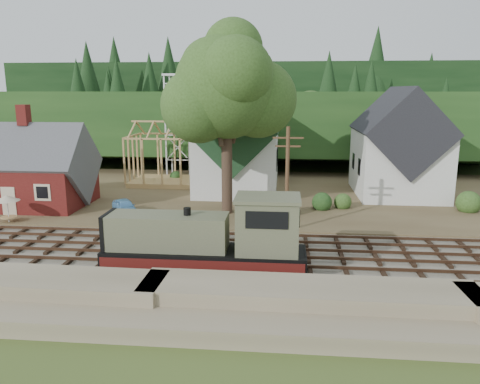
# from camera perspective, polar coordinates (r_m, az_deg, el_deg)

# --- Properties ---
(ground) EXTENTS (140.00, 140.00, 0.00)m
(ground) POSITION_cam_1_polar(r_m,az_deg,el_deg) (30.96, -7.55, -7.67)
(ground) COLOR #384C1E
(ground) RESTS_ON ground
(embankment) EXTENTS (64.00, 5.00, 1.60)m
(embankment) POSITION_cam_1_polar(r_m,az_deg,el_deg) (23.43, -12.31, -14.67)
(embankment) COLOR #7F7259
(embankment) RESTS_ON ground
(railroad_bed) EXTENTS (64.00, 11.00, 0.16)m
(railroad_bed) POSITION_cam_1_polar(r_m,az_deg,el_deg) (30.93, -7.55, -7.53)
(railroad_bed) COLOR #726B5B
(railroad_bed) RESTS_ON ground
(village_flat) EXTENTS (64.00, 26.00, 0.30)m
(village_flat) POSITION_cam_1_polar(r_m,az_deg,el_deg) (47.95, -2.79, -0.21)
(village_flat) COLOR brown
(village_flat) RESTS_ON ground
(hillside) EXTENTS (70.00, 28.96, 12.74)m
(hillside) POSITION_cam_1_polar(r_m,az_deg,el_deg) (71.43, -0.05, 3.83)
(hillside) COLOR #1E3F19
(hillside) RESTS_ON ground
(ridge) EXTENTS (80.00, 20.00, 12.00)m
(ridge) POSITION_cam_1_polar(r_m,az_deg,el_deg) (87.23, 0.96, 5.37)
(ridge) COLOR black
(ridge) RESTS_ON ground
(depot) EXTENTS (10.80, 7.41, 9.00)m
(depot) POSITION_cam_1_polar(r_m,az_deg,el_deg) (46.01, -24.30, 2.07)
(depot) COLOR #521412
(depot) RESTS_ON village_flat
(church) EXTENTS (8.40, 15.17, 13.00)m
(church) POSITION_cam_1_polar(r_m,az_deg,el_deg) (48.54, -0.21, 5.98)
(church) COLOR silver
(church) RESTS_ON village_flat
(farmhouse) EXTENTS (8.40, 10.80, 10.60)m
(farmhouse) POSITION_cam_1_polar(r_m,az_deg,el_deg) (48.98, 18.75, 5.02)
(farmhouse) COLOR silver
(farmhouse) RESTS_ON village_flat
(timber_frame) EXTENTS (8.20, 6.20, 6.99)m
(timber_frame) POSITION_cam_1_polar(r_m,az_deg,el_deg) (52.42, -8.72, 4.20)
(timber_frame) COLOR tan
(timber_frame) RESTS_ON village_flat
(lattice_tower) EXTENTS (3.20, 3.20, 12.12)m
(lattice_tower) POSITION_cam_1_polar(r_m,az_deg,el_deg) (57.75, -7.48, 11.71)
(lattice_tower) COLOR silver
(lattice_tower) RESTS_ON village_flat
(big_tree) EXTENTS (10.90, 8.40, 14.70)m
(big_tree) POSITION_cam_1_polar(r_m,az_deg,el_deg) (38.68, -1.39, 11.85)
(big_tree) COLOR #38281E
(big_tree) RESTS_ON village_flat
(telegraph_pole_near) EXTENTS (2.20, 0.28, 8.00)m
(telegraph_pole_near) POSITION_cam_1_polar(r_m,az_deg,el_deg) (34.11, 5.77, 1.64)
(telegraph_pole_near) COLOR #4C331E
(telegraph_pole_near) RESTS_ON ground
(locomotive) EXTENTS (11.46, 2.86, 4.60)m
(locomotive) POSITION_cam_1_polar(r_m,az_deg,el_deg) (27.01, -3.45, -5.99)
(locomotive) COLOR black
(locomotive) RESTS_ON railroad_bed
(car_blue) EXTENTS (3.32, 3.89, 1.26)m
(car_blue) POSITION_cam_1_polar(r_m,az_deg,el_deg) (40.53, -13.87, -1.75)
(car_blue) COLOR #62A1D2
(car_blue) RESTS_ON village_flat
(car_red) EXTENTS (5.13, 3.99, 1.30)m
(car_red) POSITION_cam_1_polar(r_m,az_deg,el_deg) (49.64, 21.53, 0.31)
(car_red) COLOR #AE270D
(car_red) RESTS_ON village_flat
(patio_set) EXTENTS (1.94, 1.94, 2.16)m
(patio_set) POSITION_cam_1_polar(r_m,az_deg,el_deg) (41.02, -26.55, -0.81)
(patio_set) COLOR silver
(patio_set) RESTS_ON village_flat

